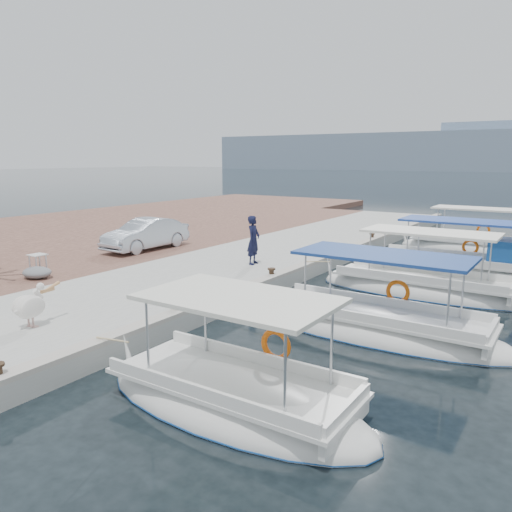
# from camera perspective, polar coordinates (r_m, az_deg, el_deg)

# --- Properties ---
(ground) EXTENTS (400.00, 400.00, 0.00)m
(ground) POSITION_cam_1_polar(r_m,az_deg,el_deg) (16.49, 0.07, -5.30)
(ground) COLOR black
(ground) RESTS_ON ground
(concrete_quay) EXTENTS (6.00, 40.00, 0.50)m
(concrete_quay) POSITION_cam_1_polar(r_m,az_deg,el_deg) (22.09, 0.66, -0.40)
(concrete_quay) COLOR #A4A49F
(concrete_quay) RESTS_ON ground
(quay_curb) EXTENTS (0.44, 40.00, 0.12)m
(quay_curb) POSITION_cam_1_polar(r_m,az_deg,el_deg) (20.70, 7.16, -0.40)
(quay_curb) COLOR #ABA397
(quay_curb) RESTS_ON concrete_quay
(cobblestone_strip) EXTENTS (4.00, 40.00, 0.50)m
(cobblestone_strip) POSITION_cam_1_polar(r_m,az_deg,el_deg) (25.09, -9.00, 0.86)
(cobblestone_strip) COLOR brown
(cobblestone_strip) RESTS_ON ground
(land_backing) EXTENTS (16.00, 60.00, 0.48)m
(land_backing) POSITION_cam_1_polar(r_m,az_deg,el_deg) (32.60, -22.15, 2.50)
(land_backing) COLOR brown
(land_backing) RESTS_ON ground
(fishing_caique_a) EXTENTS (5.88, 2.29, 2.83)m
(fishing_caique_a) POSITION_cam_1_polar(r_m,az_deg,el_deg) (9.82, -2.64, -16.41)
(fishing_caique_a) COLOR silver
(fishing_caique_a) RESTS_ON ground
(fishing_caique_b) EXTENTS (7.42, 2.19, 2.83)m
(fishing_caique_b) POSITION_cam_1_polar(r_m,az_deg,el_deg) (13.91, 13.26, -8.22)
(fishing_caique_b) COLOR silver
(fishing_caique_b) RESTS_ON ground
(fishing_caique_c) EXTENTS (7.33, 2.09, 2.83)m
(fishing_caique_c) POSITION_cam_1_polar(r_m,az_deg,el_deg) (18.38, 18.36, -3.75)
(fishing_caique_c) COLOR silver
(fishing_caique_c) RESTS_ON ground
(fishing_caique_d) EXTENTS (8.04, 2.23, 2.83)m
(fishing_caique_d) POSITION_cam_1_polar(r_m,az_deg,el_deg) (21.91, 22.17, -1.51)
(fishing_caique_d) COLOR silver
(fishing_caique_d) RESTS_ON ground
(fishing_caique_e) EXTENTS (7.24, 1.98, 2.83)m
(fishing_caique_e) POSITION_cam_1_polar(r_m,az_deg,el_deg) (27.53, 23.49, 0.71)
(fishing_caique_e) COLOR silver
(fishing_caique_e) RESTS_ON ground
(mooring_bollards) EXTENTS (0.28, 20.28, 0.33)m
(mooring_bollards) POSITION_cam_1_polar(r_m,az_deg,el_deg) (17.72, 1.78, -1.82)
(mooring_bollards) COLOR black
(mooring_bollards) RESTS_ON concrete_quay
(pelican) EXTENTS (0.54, 1.36, 1.06)m
(pelican) POSITION_cam_1_polar(r_m,az_deg,el_deg) (13.73, -24.37, -5.18)
(pelican) COLOR tan
(pelican) RESTS_ON concrete_quay
(fisherman) EXTENTS (0.57, 0.77, 1.94)m
(fisherman) POSITION_cam_1_polar(r_m,az_deg,el_deg) (19.77, -0.29, 1.83)
(fisherman) COLOR black
(fisherman) RESTS_ON concrete_quay
(parked_car) EXTENTS (1.59, 4.34, 1.42)m
(parked_car) POSITION_cam_1_polar(r_m,az_deg,el_deg) (23.62, -12.48, 2.46)
(parked_car) COLOR #AEB9C7
(parked_car) RESTS_ON cobblestone_strip
(tarp_bundle) EXTENTS (1.10, 0.90, 0.40)m
(tarp_bundle) POSITION_cam_1_polar(r_m,az_deg,el_deg) (19.22, -23.75, -1.74)
(tarp_bundle) COLOR slate
(tarp_bundle) RESTS_ON cobblestone_strip
(folding_table) EXTENTS (0.55, 0.55, 0.73)m
(folding_table) POSITION_cam_1_polar(r_m,az_deg,el_deg) (19.81, -23.68, -0.41)
(folding_table) COLOR silver
(folding_table) RESTS_ON cobblestone_strip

